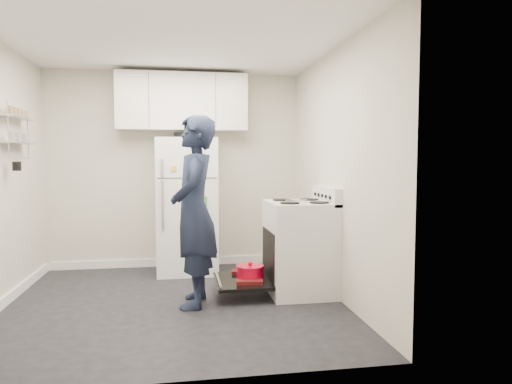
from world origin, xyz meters
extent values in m
cube|color=black|center=(0.00, 0.00, 0.00)|extent=(3.20, 3.20, 0.01)
cube|color=white|center=(0.00, 0.00, 2.50)|extent=(3.20, 3.20, 0.01)
cube|color=beige|center=(0.00, 1.60, 1.25)|extent=(3.20, 0.01, 2.50)
cube|color=beige|center=(0.00, -1.60, 1.25)|extent=(3.20, 0.01, 2.50)
cube|color=beige|center=(1.60, 0.00, 1.25)|extent=(0.01, 3.20, 2.50)
cube|color=white|center=(0.00, 1.59, 0.05)|extent=(3.20, 0.03, 0.10)
cube|color=silver|center=(1.28, 0.15, 0.46)|extent=(0.65, 0.76, 0.92)
cube|color=black|center=(1.21, 0.15, 0.40)|extent=(0.53, 0.60, 0.52)
cube|color=orange|center=(1.48, 0.15, 0.40)|extent=(0.02, 0.56, 0.46)
cylinder|color=black|center=(1.26, 0.15, 0.22)|extent=(0.34, 0.34, 0.02)
cube|color=silver|center=(1.56, 0.15, 1.01)|extent=(0.08, 0.76, 0.18)
cube|color=silver|center=(1.28, 0.15, 0.94)|extent=(0.65, 0.76, 0.03)
cube|color=#B2B2B7|center=(1.23, 0.10, 0.97)|extent=(0.22, 0.03, 0.01)
cube|color=black|center=(0.68, 0.15, 0.14)|extent=(0.55, 0.70, 0.03)
cylinder|color=#B2B2B7|center=(0.43, 0.15, 0.18)|extent=(0.02, 0.66, 0.02)
cylinder|color=red|center=(0.75, 0.13, 0.23)|extent=(0.27, 0.27, 0.13)
cylinder|color=red|center=(0.75, 0.13, 0.30)|extent=(0.28, 0.28, 0.02)
sphere|color=red|center=(0.75, 0.13, 0.33)|extent=(0.04, 0.04, 0.04)
cube|color=maroon|center=(0.73, -0.02, 0.18)|extent=(0.27, 0.16, 0.04)
cube|color=maroon|center=(0.73, 0.39, 0.18)|extent=(0.27, 0.16, 0.04)
cube|color=white|center=(0.14, 1.25, 0.82)|extent=(0.72, 0.70, 1.64)
cube|color=#4C4C4C|center=(0.14, 0.90, 1.17)|extent=(0.68, 0.01, 0.01)
cube|color=#B2B2B7|center=(-0.14, 0.88, 1.29)|extent=(0.03, 0.03, 0.20)
cube|color=#B2B2B7|center=(-0.14, 0.88, 0.87)|extent=(0.03, 0.03, 0.55)
cylinder|color=black|center=(0.14, 1.25, 1.68)|extent=(0.30, 0.30, 0.07)
cube|color=orange|center=(0.24, 0.89, 1.35)|extent=(0.07, 0.01, 0.07)
cube|color=white|center=(0.09, 0.89, 1.05)|extent=(0.12, 0.01, 0.16)
cube|color=gold|center=(-0.01, 0.89, 1.28)|extent=(0.06, 0.01, 0.06)
cube|color=green|center=(0.32, 0.89, 0.90)|extent=(0.09, 0.01, 0.12)
cube|color=#A2352E|center=(0.19, 0.89, 0.70)|extent=(0.10, 0.01, 0.10)
cube|color=silver|center=(0.10, 1.43, 2.10)|extent=(1.60, 0.33, 0.70)
cube|color=#B2B2B7|center=(-1.52, 0.50, 1.80)|extent=(0.14, 0.60, 0.02)
cube|color=#B2B2B7|center=(-1.52, 0.50, 1.55)|extent=(0.14, 0.60, 0.02)
cylinder|color=black|center=(-1.49, 0.32, 1.32)|extent=(0.08, 0.08, 0.09)
imported|color=#171F35|center=(0.19, -0.08, 0.90)|extent=(0.50, 0.70, 1.80)
camera|label=1|loc=(0.06, -4.39, 1.38)|focal=32.00mm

